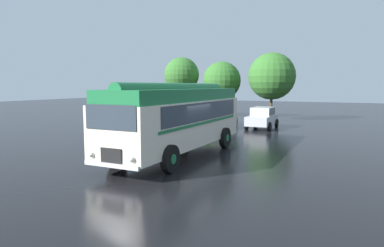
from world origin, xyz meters
TOP-DOWN VIEW (x-y plane):
  - ground_plane at (0.00, 0.00)m, footprint 120.00×120.00m
  - vintage_bus at (-0.27, 0.38)m, footprint 2.99×10.16m
  - car_near_left at (-2.31, 11.91)m, footprint 2.39×4.40m
  - car_mid_left at (0.78, 12.67)m, footprint 1.96×4.20m
  - tree_far_left at (-9.68, 18.84)m, footprint 3.73×3.73m
  - tree_left_of_centre at (-5.21, 19.63)m, footprint 3.96×3.96m
  - tree_centre at (0.02, 18.94)m, footprint 4.50×4.50m

SIDE VIEW (x-z plane):
  - ground_plane at x=0.00m, z-range 0.00..0.00m
  - car_near_left at x=-2.31m, z-range 0.02..1.68m
  - car_mid_left at x=0.78m, z-range 0.02..1.68m
  - vintage_bus at x=-0.27m, z-range 0.15..3.64m
  - tree_left_of_centre at x=-5.21m, z-range 0.94..6.79m
  - tree_centre at x=0.02m, z-range 1.01..7.52m
  - tree_far_left at x=-9.68m, z-range 1.27..7.65m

